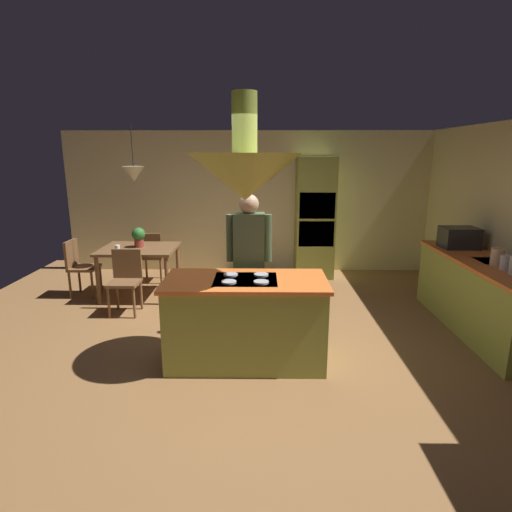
# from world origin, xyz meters

# --- Properties ---
(ground) EXTENTS (8.16, 8.16, 0.00)m
(ground) POSITION_xyz_m (0.00, 0.00, 0.00)
(ground) COLOR olive
(wall_back) EXTENTS (6.80, 0.10, 2.55)m
(wall_back) POSITION_xyz_m (0.00, 3.45, 1.27)
(wall_back) COLOR beige
(wall_back) RESTS_ON ground
(kitchen_island) EXTENTS (1.67, 0.82, 0.92)m
(kitchen_island) POSITION_xyz_m (0.00, -0.20, 0.46)
(kitchen_island) COLOR #939E42
(kitchen_island) RESTS_ON ground
(counter_run_right) EXTENTS (0.73, 2.42, 0.90)m
(counter_run_right) POSITION_xyz_m (2.84, 0.60, 0.46)
(counter_run_right) COLOR #939E42
(counter_run_right) RESTS_ON ground
(oven_tower) EXTENTS (0.66, 0.62, 2.10)m
(oven_tower) POSITION_xyz_m (1.10, 3.04, 1.05)
(oven_tower) COLOR #939E42
(oven_tower) RESTS_ON ground
(dining_table) EXTENTS (1.12, 0.94, 0.76)m
(dining_table) POSITION_xyz_m (-1.70, 1.90, 0.66)
(dining_table) COLOR brown
(dining_table) RESTS_ON ground
(person_at_island) EXTENTS (0.53, 0.23, 1.70)m
(person_at_island) POSITION_xyz_m (0.02, 0.48, 0.98)
(person_at_island) COLOR tan
(person_at_island) RESTS_ON ground
(range_hood) EXTENTS (1.10, 1.10, 1.00)m
(range_hood) POSITION_xyz_m (0.00, -0.20, 1.96)
(range_hood) COLOR #939E42
(pendant_light_over_table) EXTENTS (0.32, 0.32, 0.82)m
(pendant_light_over_table) POSITION_xyz_m (-1.70, 1.90, 1.86)
(pendant_light_over_table) COLOR beige
(chair_facing_island) EXTENTS (0.40, 0.40, 0.87)m
(chair_facing_island) POSITION_xyz_m (-1.70, 1.21, 0.50)
(chair_facing_island) COLOR brown
(chair_facing_island) RESTS_ON ground
(chair_by_back_wall) EXTENTS (0.40, 0.40, 0.87)m
(chair_by_back_wall) POSITION_xyz_m (-1.70, 2.59, 0.50)
(chair_by_back_wall) COLOR brown
(chair_by_back_wall) RESTS_ON ground
(chair_at_corner) EXTENTS (0.40, 0.40, 0.87)m
(chair_at_corner) POSITION_xyz_m (-2.64, 1.90, 0.50)
(chair_at_corner) COLOR brown
(chair_at_corner) RESTS_ON ground
(potted_plant_on_table) EXTENTS (0.20, 0.20, 0.30)m
(potted_plant_on_table) POSITION_xyz_m (-1.71, 1.95, 0.93)
(potted_plant_on_table) COLOR #99382D
(potted_plant_on_table) RESTS_ON dining_table
(cup_on_table) EXTENTS (0.07, 0.07, 0.09)m
(cup_on_table) POSITION_xyz_m (-1.94, 1.67, 0.81)
(cup_on_table) COLOR white
(cup_on_table) RESTS_ON dining_table
(canister_sugar) EXTENTS (0.12, 0.12, 0.16)m
(canister_sugar) POSITION_xyz_m (2.84, 0.19, 0.98)
(canister_sugar) COLOR silver
(canister_sugar) RESTS_ON counter_run_right
(canister_tea) EXTENTS (0.14, 0.14, 0.20)m
(canister_tea) POSITION_xyz_m (2.84, 0.37, 1.00)
(canister_tea) COLOR #E0B78C
(canister_tea) RESTS_ON counter_run_right
(microwave_on_counter) EXTENTS (0.46, 0.36, 0.28)m
(microwave_on_counter) POSITION_xyz_m (2.84, 1.31, 1.04)
(microwave_on_counter) COLOR #232326
(microwave_on_counter) RESTS_ON counter_run_right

